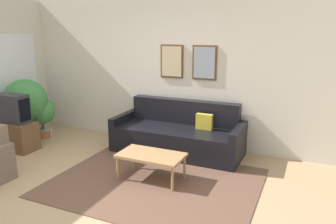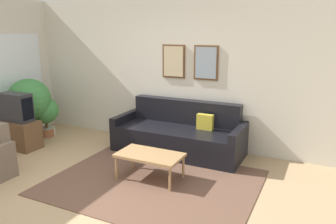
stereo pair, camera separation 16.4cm
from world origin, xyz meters
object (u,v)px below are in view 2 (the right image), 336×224
(potted_plant_tall, at_px, (30,101))
(tv, at_px, (15,107))
(couch, at_px, (179,135))
(coffee_table, at_px, (150,156))

(potted_plant_tall, bearing_deg, tv, -68.62)
(couch, distance_m, coffee_table, 1.18)
(tv, xyz_separation_m, potted_plant_tall, (-0.19, 0.49, 0.01))
(couch, relative_size, potted_plant_tall, 1.87)
(couch, height_order, tv, tv)
(couch, relative_size, coffee_table, 2.40)
(coffee_table, height_order, potted_plant_tall, potted_plant_tall)
(coffee_table, bearing_deg, couch, 93.03)
(coffee_table, xyz_separation_m, tv, (-2.80, 0.10, 0.41))
(tv, bearing_deg, potted_plant_tall, 111.38)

